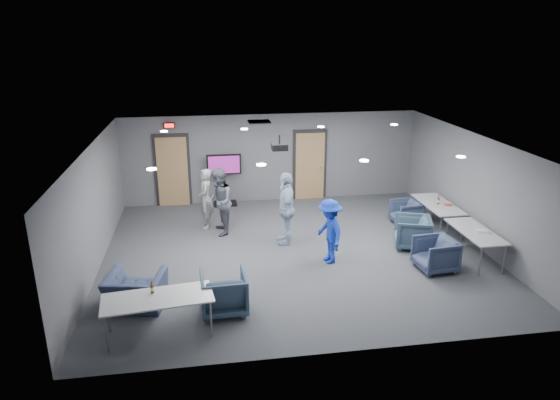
{
  "coord_description": "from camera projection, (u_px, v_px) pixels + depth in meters",
  "views": [
    {
      "loc": [
        -2.05,
        -10.78,
        5.07
      ],
      "look_at": [
        -0.29,
        0.43,
        1.2
      ],
      "focal_mm": 32.0,
      "sensor_mm": 36.0,
      "label": 1
    }
  ],
  "objects": [
    {
      "name": "downlights",
      "position": [
        296.0,
        143.0,
        11.15
      ],
      "size": [
        6.18,
        3.78,
        0.02
      ],
      "color": "white",
      "rests_on": "ceiling"
    },
    {
      "name": "door_left",
      "position": [
        173.0,
        171.0,
        14.93
      ],
      "size": [
        1.06,
        0.17,
        2.24
      ],
      "color": "black",
      "rests_on": "wall_back"
    },
    {
      "name": "hvac_diffuser",
      "position": [
        259.0,
        122.0,
        13.7
      ],
      "size": [
        0.6,
        0.6,
        0.03
      ],
      "primitive_type": "cube",
      "color": "black",
      "rests_on": "ceiling"
    },
    {
      "name": "chair_right_c",
      "position": [
        435.0,
        254.0,
        11.02
      ],
      "size": [
        0.88,
        0.86,
        0.74
      ],
      "primitive_type": "imported",
      "rotation": [
        0.0,
        0.0,
        -1.48
      ],
      "color": "#384361",
      "rests_on": "floor"
    },
    {
      "name": "table_front_left",
      "position": [
        158.0,
        300.0,
        8.56
      ],
      "size": [
        1.96,
        1.0,
        0.73
      ],
      "rotation": [
        0.0,
        0.0,
        0.12
      ],
      "color": "silver",
      "rests_on": "floor"
    },
    {
      "name": "wall_front",
      "position": [
        342.0,
        280.0,
        7.84
      ],
      "size": [
        9.0,
        0.02,
        2.7
      ],
      "primitive_type": "cube",
      "color": "slate",
      "rests_on": "floor"
    },
    {
      "name": "person_a",
      "position": [
        206.0,
        199.0,
        13.3
      ],
      "size": [
        0.4,
        0.6,
        1.62
      ],
      "primitive_type": "imported",
      "rotation": [
        0.0,
        0.0,
        -1.6
      ],
      "color": "#9D9F9D",
      "rests_on": "floor"
    },
    {
      "name": "person_b",
      "position": [
        219.0,
        202.0,
        12.82
      ],
      "size": [
        0.69,
        0.88,
        1.76
      ],
      "primitive_type": "imported",
      "rotation": [
        0.0,
        0.0,
        -1.54
      ],
      "color": "#515561",
      "rests_on": "floor"
    },
    {
      "name": "chair_right_a",
      "position": [
        406.0,
        212.0,
        13.68
      ],
      "size": [
        0.79,
        0.77,
        0.66
      ],
      "primitive_type": "imported",
      "rotation": [
        0.0,
        0.0,
        -1.48
      ],
      "color": "#394663",
      "rests_on": "floor"
    },
    {
      "name": "ceiling",
      "position": [
        296.0,
        142.0,
        11.15
      ],
      "size": [
        9.0,
        9.0,
        0.0
      ],
      "primitive_type": "plane",
      "rotation": [
        3.14,
        0.0,
        0.0
      ],
      "color": "white",
      "rests_on": "wall_back"
    },
    {
      "name": "projector",
      "position": [
        280.0,
        147.0,
        12.04
      ],
      "size": [
        0.38,
        0.37,
        0.37
      ],
      "rotation": [
        0.0,
        0.0,
        -0.01
      ],
      "color": "black",
      "rests_on": "ceiling"
    },
    {
      "name": "exit_sign",
      "position": [
        169.0,
        125.0,
        14.47
      ],
      "size": [
        0.32,
        0.08,
        0.16
      ],
      "color": "black",
      "rests_on": "wall_back"
    },
    {
      "name": "bottle_front",
      "position": [
        152.0,
        289.0,
        8.66
      ],
      "size": [
        0.06,
        0.06,
        0.23
      ],
      "color": "#593A0F",
      "rests_on": "table_front_left"
    },
    {
      "name": "door_right",
      "position": [
        310.0,
        166.0,
        15.55
      ],
      "size": [
        1.06,
        0.17,
        2.24
      ],
      "color": "black",
      "rests_on": "wall_back"
    },
    {
      "name": "snack_box",
      "position": [
        448.0,
        205.0,
        13.01
      ],
      "size": [
        0.21,
        0.17,
        0.04
      ],
      "primitive_type": "cube",
      "rotation": [
        0.0,
        0.0,
        -0.31
      ],
      "color": "#B6372D",
      "rests_on": "table_right_a"
    },
    {
      "name": "table_right_a",
      "position": [
        438.0,
        205.0,
        13.17
      ],
      "size": [
        0.75,
        1.81,
        0.73
      ],
      "rotation": [
        0.0,
        0.0,
        1.57
      ],
      "color": "silver",
      "rests_on": "floor"
    },
    {
      "name": "chair_front_a",
      "position": [
        224.0,
        292.0,
        9.38
      ],
      "size": [
        0.88,
        0.9,
        0.79
      ],
      "primitive_type": "imported",
      "rotation": [
        0.0,
        0.0,
        3.18
      ],
      "color": "#394E63",
      "rests_on": "floor"
    },
    {
      "name": "wall_left",
      "position": [
        94.0,
        209.0,
        10.92
      ],
      "size": [
        0.02,
        8.0,
        2.7
      ],
      "primitive_type": "cube",
      "color": "slate",
      "rests_on": "floor"
    },
    {
      "name": "table_right_b",
      "position": [
        475.0,
        233.0,
        11.39
      ],
      "size": [
        0.71,
        1.71,
        0.73
      ],
      "rotation": [
        0.0,
        0.0,
        1.57
      ],
      "color": "silver",
      "rests_on": "floor"
    },
    {
      "name": "chair_right_b",
      "position": [
        412.0,
        232.0,
        12.19
      ],
      "size": [
        1.06,
        1.05,
        0.78
      ],
      "primitive_type": "imported",
      "rotation": [
        0.0,
        0.0,
        -1.88
      ],
      "color": "#384E61",
      "rests_on": "floor"
    },
    {
      "name": "chair_front_b",
      "position": [
        136.0,
        291.0,
        9.53
      ],
      "size": [
        1.23,
        1.12,
        0.69
      ],
      "primitive_type": "imported",
      "rotation": [
        0.0,
        0.0,
        2.95
      ],
      "color": "#3A4565",
      "rests_on": "floor"
    },
    {
      "name": "person_d",
      "position": [
        329.0,
        231.0,
        11.28
      ],
      "size": [
        0.72,
        1.06,
        1.51
      ],
      "primitive_type": "imported",
      "rotation": [
        0.0,
        0.0,
        -1.39
      ],
      "color": "#1B36B0",
      "rests_on": "floor"
    },
    {
      "name": "floor",
      "position": [
        295.0,
        252.0,
        12.02
      ],
      "size": [
        9.0,
        9.0,
        0.0
      ],
      "primitive_type": "plane",
      "color": "#3E4147",
      "rests_on": "ground"
    },
    {
      "name": "wrapper",
      "position": [
        482.0,
        231.0,
        11.29
      ],
      "size": [
        0.29,
        0.25,
        0.06
      ],
      "primitive_type": "cube",
      "rotation": [
        0.0,
        0.0,
        -0.42
      ],
      "color": "white",
      "rests_on": "table_right_b"
    },
    {
      "name": "wall_right",
      "position": [
        475.0,
        190.0,
        12.24
      ],
      "size": [
        0.02,
        8.0,
        2.7
      ],
      "primitive_type": "cube",
      "color": "slate",
      "rests_on": "floor"
    },
    {
      "name": "wall_back",
      "position": [
        271.0,
        158.0,
        15.32
      ],
      "size": [
        9.0,
        0.02,
        2.7
      ],
      "primitive_type": "cube",
      "color": "slate",
      "rests_on": "floor"
    },
    {
      "name": "tv_stand",
      "position": [
        224.0,
        177.0,
        15.02
      ],
      "size": [
        1.03,
        0.49,
        1.57
      ],
      "color": "black",
      "rests_on": "floor"
    },
    {
      "name": "bottle_right",
      "position": [
        438.0,
        201.0,
        13.09
      ],
      "size": [
        0.06,
        0.06,
        0.24
      ],
      "color": "#593A0F",
      "rests_on": "table_right_a"
    },
    {
      "name": "person_c",
      "position": [
        286.0,
        208.0,
        12.28
      ],
      "size": [
        0.52,
        1.1,
        1.83
      ],
      "primitive_type": "imported",
      "rotation": [
        0.0,
        0.0,
        -1.64
      ],
      "color": "#AAC0DA",
      "rests_on": "floor"
    }
  ]
}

